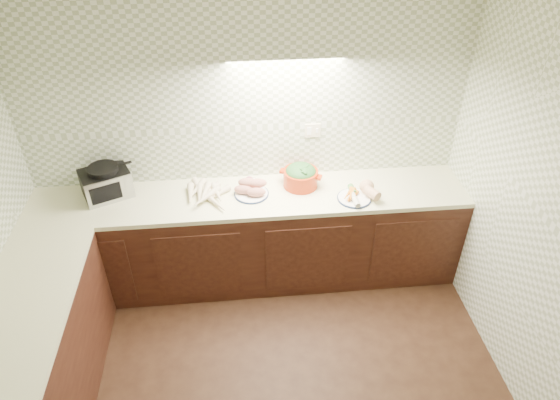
{
  "coord_description": "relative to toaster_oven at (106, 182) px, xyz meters",
  "views": [
    {
      "loc": [
        -0.09,
        -1.85,
        3.28
      ],
      "look_at": [
        0.22,
        1.25,
        1.02
      ],
      "focal_mm": 32.0,
      "sensor_mm": 36.0,
      "label": 1
    }
  ],
  "objects": [
    {
      "name": "counter",
      "position": [
        0.48,
        -0.95,
        -0.57
      ],
      "size": [
        3.6,
        3.6,
        0.9
      ],
      "color": "black",
      "rests_on": "ground"
    },
    {
      "name": "toaster_oven",
      "position": [
        0.0,
        0.0,
        0.0
      ],
      "size": [
        0.46,
        0.41,
        0.26
      ],
      "rotation": [
        0.0,
        0.0,
        0.42
      ],
      "color": "black",
      "rests_on": "counter"
    },
    {
      "name": "dutch_oven",
      "position": [
        1.59,
        -0.03,
        -0.03
      ],
      "size": [
        0.39,
        0.39,
        0.2
      ],
      "rotation": [
        0.0,
        0.0,
        -0.42
      ],
      "color": "#B02808",
      "rests_on": "counter"
    },
    {
      "name": "sweet_potato_plate",
      "position": [
        1.17,
        -0.11,
        -0.07
      ],
      "size": [
        0.29,
        0.29,
        0.13
      ],
      "rotation": [
        0.0,
        0.0,
        -0.36
      ],
      "color": "#152144",
      "rests_on": "counter"
    },
    {
      "name": "veg_plate",
      "position": [
        2.05,
        -0.23,
        -0.08
      ],
      "size": [
        0.36,
        0.35,
        0.13
      ],
      "rotation": [
        0.0,
        0.0,
        0.36
      ],
      "color": "#152144",
      "rests_on": "counter"
    },
    {
      "name": "room",
      "position": [
        1.16,
        -1.63,
        0.6
      ],
      "size": [
        3.6,
        3.6,
        2.6
      ],
      "color": "black",
      "rests_on": "ground"
    },
    {
      "name": "parsnip_pile",
      "position": [
        0.8,
        -0.14,
        -0.09
      ],
      "size": [
        0.45,
        0.43,
        0.08
      ],
      "color": "beige",
      "rests_on": "counter"
    },
    {
      "name": "onion_bowl",
      "position": [
        1.17,
        0.0,
        -0.09
      ],
      "size": [
        0.13,
        0.13,
        0.1
      ],
      "color": "black",
      "rests_on": "counter"
    }
  ]
}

